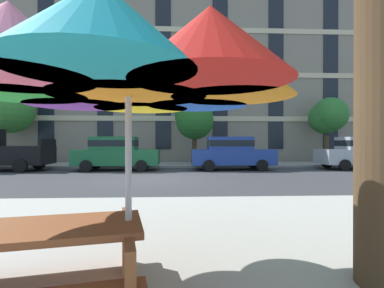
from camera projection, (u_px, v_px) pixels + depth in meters
The scene contains 11 objects.
ground_plane at pixel (152, 179), 11.61m from camera, with size 120.00×120.00×0.00m, color #38383A.
sidewalk_far at pixel (161, 165), 18.40m from camera, with size 56.00×3.60×0.12m, color gray.
apartment_building at pixel (167, 89), 26.55m from camera, with size 36.92×12.08×12.80m.
sedan_green at pixel (116, 152), 15.20m from camera, with size 4.40×1.98×1.78m.
sedan_blue at pixel (231, 152), 15.49m from camera, with size 4.40×1.98×1.78m.
sedan_silver at pixel (360, 152), 15.84m from camera, with size 4.40×1.98×1.78m.
street_tree_left at pixel (3, 109), 18.40m from camera, with size 3.42×3.06×5.27m.
street_tree_middle at pixel (194, 118), 18.33m from camera, with size 2.48×2.72×4.45m.
street_tree_right at pixel (328, 116), 19.38m from camera, with size 2.45×2.52×4.50m.
patio_umbrella at pixel (128, 67), 2.64m from camera, with size 3.08×3.08×2.52m.
picnic_table at pixel (33, 260), 2.44m from camera, with size 2.07×1.85×0.77m.
Camera 1 is at (1.07, -11.67, 1.49)m, focal length 26.87 mm.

